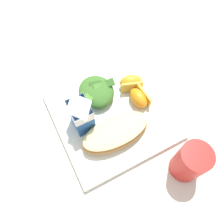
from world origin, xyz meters
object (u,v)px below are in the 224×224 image
Objects in this scene: milk_carton at (81,113)px; orange_wedge_front at (140,99)px; paper_napkin at (109,45)px; white_plate at (112,115)px; cheesy_pizza_bread at (116,133)px; green_salad_pile at (96,92)px; orange_wedge_middle at (131,82)px; drinking_red_cup at (190,162)px.

milk_carton is 1.77× the size of orange_wedge_front.
orange_wedge_front reaches higher than paper_napkin.
cheesy_pizza_bread reaches higher than white_plate.
milk_carton reaches higher than white_plate.
orange_wedge_front is at bearing -61.74° from cheesy_pizza_bread.
cheesy_pizza_bread is at bearing 176.13° from green_salad_pile.
milk_carton is 0.17m from orange_wedge_middle.
orange_wedge_front is at bearing 174.41° from orange_wedge_middle.
green_salad_pile reaches higher than orange_wedge_front.
cheesy_pizza_bread is at bearing 156.12° from paper_napkin.
orange_wedge_front reaches higher than cheesy_pizza_bread.
orange_wedge_front reaches higher than white_plate.
orange_wedge_front is 0.06m from orange_wedge_middle.
orange_wedge_middle is at bearing -74.78° from milk_carton.
orange_wedge_front is 0.60× the size of drinking_red_cup.
white_plate is at bearing 154.92° from paper_napkin.
drinking_red_cup is at bearing 177.25° from paper_napkin.
white_plate is at bearing 86.46° from orange_wedge_front.
drinking_red_cup is (-0.20, -0.16, -0.02)m from milk_carton.
milk_carton is at bearing 84.66° from white_plate.
milk_carton reaches higher than orange_wedge_middle.
orange_wedge_front is at bearing -94.43° from milk_carton.
drinking_red_cup is (-0.25, -0.00, 0.02)m from orange_wedge_middle.
milk_carton is 1.00× the size of paper_napkin.
white_plate is 1.64× the size of cheesy_pizza_bread.
cheesy_pizza_bread is at bearing 161.07° from white_plate.
orange_wedge_middle is at bearing 0.60° from drinking_red_cup.
orange_wedge_front is (-0.01, -0.15, -0.04)m from milk_carton.
paper_napkin is at bearing -23.88° from cheesy_pizza_bread.
paper_napkin is at bearing -7.40° from orange_wedge_middle.
orange_wedge_front is (0.05, -0.10, 0.00)m from cheesy_pizza_bread.
orange_wedge_middle is at bearing -99.84° from green_salad_pile.
cheesy_pizza_bread is 1.55× the size of milk_carton.
green_salad_pile reaches higher than paper_napkin.
orange_wedge_front is (-0.00, -0.08, 0.03)m from white_plate.
white_plate is at bearing -170.47° from green_salad_pile.
paper_napkin is at bearing -2.75° from drinking_red_cup.
drinking_red_cup is at bearing -177.60° from orange_wedge_front.
cheesy_pizza_bread is 1.63× the size of drinking_red_cup.
milk_carton is 1.61× the size of orange_wedge_middle.
green_salad_pile reaches higher than orange_wedge_middle.
white_plate is 0.07m from cheesy_pizza_bread.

